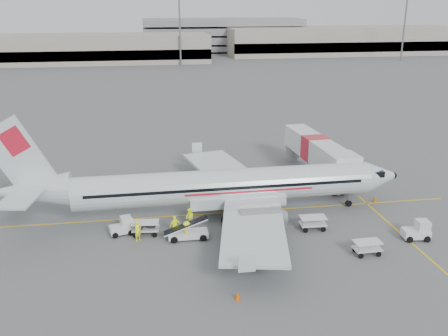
{
  "coord_description": "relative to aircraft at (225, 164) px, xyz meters",
  "views": [
    {
      "loc": [
        -7.32,
        -42.86,
        18.91
      ],
      "look_at": [
        0.0,
        2.0,
        3.8
      ],
      "focal_mm": 40.0,
      "sensor_mm": 36.0,
      "label": 1
    }
  ],
  "objects": [
    {
      "name": "ground",
      "position": [
        0.28,
        0.49,
        -4.98
      ],
      "size": [
        360.0,
        360.0,
        0.0
      ],
      "primitive_type": "plane",
      "color": "#56595B"
    },
    {
      "name": "stripe_lead",
      "position": [
        0.28,
        0.49,
        -4.97
      ],
      "size": [
        44.0,
        0.2,
        0.01
      ],
      "primitive_type": "cube",
      "color": "yellow",
      "rests_on": "ground"
    },
    {
      "name": "stripe_cross",
      "position": [
        14.28,
        -7.51,
        -4.97
      ],
      "size": [
        0.2,
        20.0,
        0.01
      ],
      "primitive_type": "cube",
      "color": "yellow",
      "rests_on": "ground"
    },
    {
      "name": "terminal_west",
      "position": [
        -39.72,
        130.49,
        -0.48
      ],
      "size": [
        110.0,
        22.0,
        9.0
      ],
      "primitive_type": null,
      "color": "gray",
      "rests_on": "ground"
    },
    {
      "name": "terminal_east",
      "position": [
        70.28,
        145.49,
        0.02
      ],
      "size": [
        90.0,
        26.0,
        10.0
      ],
      "primitive_type": null,
      "color": "gray",
      "rests_on": "ground"
    },
    {
      "name": "parking_garage",
      "position": [
        25.28,
        160.49,
        2.02
      ],
      "size": [
        62.0,
        24.0,
        14.0
      ],
      "primitive_type": null,
      "color": "slate",
      "rests_on": "ground"
    },
    {
      "name": "treeline",
      "position": [
        0.28,
        175.49,
        -1.98
      ],
      "size": [
        300.0,
        3.0,
        6.0
      ],
      "primitive_type": null,
      "color": "black",
      "rests_on": "ground"
    },
    {
      "name": "mast_center",
      "position": [
        5.28,
        118.49,
        6.02
      ],
      "size": [
        3.2,
        1.2,
        22.0
      ],
      "primitive_type": null,
      "color": "slate",
      "rests_on": "ground"
    },
    {
      "name": "mast_east",
      "position": [
        80.28,
        118.49,
        6.02
      ],
      "size": [
        3.2,
        1.2,
        22.0
      ],
      "primitive_type": null,
      "color": "slate",
      "rests_on": "ground"
    },
    {
      "name": "aircraft",
      "position": [
        0.0,
        0.0,
        0.0
      ],
      "size": [
        36.36,
        28.61,
        9.96
      ],
      "primitive_type": null,
      "rotation": [
        0.0,
        0.0,
        0.01
      ],
      "color": "silver",
      "rests_on": "ground"
    },
    {
      "name": "jet_bridge",
      "position": [
        11.85,
        9.46,
        -2.69
      ],
      "size": [
        4.5,
        17.61,
        4.57
      ],
      "primitive_type": null,
      "rotation": [
        0.0,
        0.0,
        0.07
      ],
      "color": "silver",
      "rests_on": "ground"
    },
    {
      "name": "belt_loader",
      "position": [
        -3.9,
        -4.37,
        -3.78
      ],
      "size": [
        4.46,
        1.72,
        2.41
      ],
      "primitive_type": null,
      "rotation": [
        0.0,
        0.0,
        -0.01
      ],
      "color": "silver",
      "rests_on": "ground"
    },
    {
      "name": "tug_fore",
      "position": [
        14.95,
        -7.54,
        -4.14
      ],
      "size": [
        2.3,
        1.47,
        1.68
      ],
      "primitive_type": null,
      "rotation": [
        0.0,
        0.0,
        -0.11
      ],
      "color": "silver",
      "rests_on": "ground"
    },
    {
      "name": "tug_mid",
      "position": [
        0.53,
        -8.51,
        -4.18
      ],
      "size": [
        2.39,
        1.99,
        1.6
      ],
      "primitive_type": null,
      "rotation": [
        0.0,
        0.0,
        -0.46
      ],
      "color": "silver",
      "rests_on": "ground"
    },
    {
      "name": "tug_aft",
      "position": [
        -9.45,
        -2.59,
        -4.22
      ],
      "size": [
        2.2,
        1.59,
        1.53
      ],
      "primitive_type": null,
      "rotation": [
        0.0,
        0.0,
        0.25
      ],
      "color": "silver",
      "rests_on": "ground"
    },
    {
      "name": "cart_loaded_a",
      "position": [
        -0.14,
        -7.77,
        -4.4
      ],
      "size": [
        2.38,
        1.6,
        1.16
      ],
      "primitive_type": null,
      "rotation": [
        0.0,
        0.0,
        -0.13
      ],
      "color": "silver",
      "rests_on": "ground"
    },
    {
      "name": "cart_loaded_b",
      "position": [
        -7.41,
        -3.0,
        -4.39
      ],
      "size": [
        2.4,
        1.56,
        1.19
      ],
      "primitive_type": null,
      "rotation": [
        0.0,
        0.0,
        -0.1
      ],
      "color": "silver",
      "rests_on": "ground"
    },
    {
      "name": "cart_empty_a",
      "position": [
        7.04,
        -4.31,
        -4.38
      ],
      "size": [
        2.33,
        1.44,
        1.19
      ],
      "primitive_type": null,
      "rotation": [
        0.0,
        0.0,
        -0.04
      ],
      "color": "silver",
      "rests_on": "ground"
    },
    {
      "name": "cart_empty_b",
      "position": [
        9.77,
        -9.38,
        -4.42
      ],
      "size": [
        2.19,
        1.34,
        1.12
      ],
      "primitive_type": null,
      "rotation": [
        0.0,
        0.0,
        0.03
      ],
      "color": "silver",
      "rests_on": "ground"
    },
    {
      "name": "cone_nose",
      "position": [
        15.28,
        0.8,
        -4.65
      ],
      "size": [
        0.4,
        0.4,
        0.65
      ],
      "primitive_type": "cone",
      "color": "#E35304",
      "rests_on": "ground"
    },
    {
      "name": "cone_port",
      "position": [
        -2.76,
        11.56,
        -4.63
      ],
      "size": [
        0.43,
        0.43,
        0.7
      ],
      "primitive_type": "cone",
      "color": "#E35304",
      "rests_on": "ground"
    },
    {
      "name": "cone_stbd",
      "position": [
        -1.48,
        -13.97,
        -4.66
      ],
      "size": [
        0.39,
        0.39,
        0.64
      ],
      "primitive_type": "cone",
      "color": "#E35304",
      "rests_on": "ground"
    },
    {
      "name": "crew_a",
      "position": [
        -8.04,
        -4.05,
        -4.09
      ],
      "size": [
        0.77,
        0.75,
        1.79
      ],
      "primitive_type": "imported",
      "rotation": [
        0.0,
        0.0,
        0.73
      ],
      "color": "#EFFF17",
      "rests_on": "ground"
    },
    {
      "name": "crew_b",
      "position": [
        -3.51,
        -1.87,
        -4.16
      ],
      "size": [
        0.92,
        1.0,
        1.65
      ],
      "primitive_type": "imported",
      "rotation": [
        0.0,
        0.0,
        -1.09
      ],
      "color": "#EFFF17",
      "rests_on": "ground"
    },
    {
      "name": "crew_c",
      "position": [
        -4.02,
        -4.52,
        -4.15
      ],
      "size": [
        0.64,
        1.08,
        1.65
      ],
      "primitive_type": "imported",
      "rotation": [
        0.0,
        0.0,
        1.6
      ],
      "color": "#EFFF17",
      "rests_on": "ground"
    },
    {
      "name": "crew_d",
      "position": [
        -4.92,
        -3.45,
        -4.11
      ],
      "size": [
        1.1,
        0.83,
        1.74
      ],
      "primitive_type": "imported",
      "rotation": [
        0.0,
        0.0,
        3.59
      ],
      "color": "#EFFF17",
      "rests_on": "ground"
    }
  ]
}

